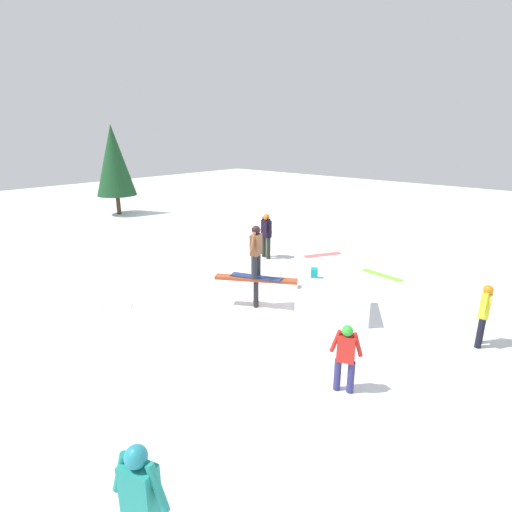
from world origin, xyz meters
TOP-DOWN VIEW (x-y plane):
  - ground_plane at (0.00, 0.00)m, footprint 60.00×60.00m
  - rail_feature at (0.00, 0.00)m, footprint 2.03×1.39m
  - snow_kicker_ramp at (-1.71, -1.04)m, footprint 2.32×2.22m
  - main_rider_on_rail at (0.00, 0.00)m, footprint 1.40×0.76m
  - bystander_teal at (-3.61, 5.82)m, footprint 0.71×0.33m
  - bystander_black at (2.68, -3.56)m, footprint 0.68×0.32m
  - bystander_red at (-3.63, 1.66)m, footprint 0.58×0.30m
  - bystander_yellow at (-5.04, -1.80)m, footprint 0.24×0.59m
  - loose_snowboard_coral at (1.26, -5.26)m, footprint 0.97×1.51m
  - loose_snowboard_lime at (-1.45, -4.62)m, footprint 1.46×0.49m
  - loose_snowboard_white at (3.08, 2.76)m, footprint 1.23×1.28m
  - backpack_on_snow at (0.06, -2.89)m, footprint 0.35×0.37m
  - pine_tree_near at (14.41, -4.26)m, footprint 2.18×2.18m

SIDE VIEW (x-z plane):
  - ground_plane at x=0.00m, z-range 0.00..0.00m
  - loose_snowboard_coral at x=1.26m, z-range 0.00..0.02m
  - loose_snowboard_lime at x=-1.45m, z-range 0.00..0.02m
  - loose_snowboard_white at x=3.08m, z-range 0.00..0.02m
  - backpack_on_snow at x=0.06m, z-range 0.00..0.34m
  - snow_kicker_ramp at x=-1.71m, z-range 0.00..0.65m
  - rail_feature at x=0.00m, z-range 0.29..1.13m
  - bystander_red at x=-3.63m, z-range 0.08..1.40m
  - bystander_yellow at x=-5.04m, z-range 0.09..1.52m
  - bystander_teal at x=-3.61m, z-range 0.10..1.69m
  - bystander_black at x=2.68m, z-range 0.10..1.78m
  - main_rider_on_rail at x=0.00m, z-range 0.85..2.27m
  - pine_tree_near at x=14.41m, z-range 0.54..5.49m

